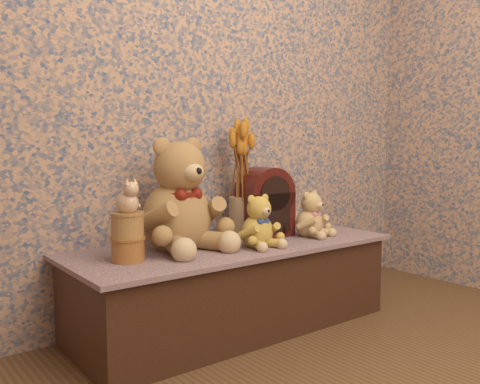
% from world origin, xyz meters
% --- Properties ---
extents(display_shelf, '(1.51, 0.60, 0.39)m').
position_xyz_m(display_shelf, '(0.00, 1.21, 0.20)').
color(display_shelf, '#3A4476').
rests_on(display_shelf, ground).
extents(teddy_large, '(0.45, 0.52, 0.51)m').
position_xyz_m(teddy_large, '(-0.25, 1.28, 0.65)').
color(teddy_large, olive).
rests_on(teddy_large, display_shelf).
extents(teddy_medium, '(0.20, 0.24, 0.25)m').
position_xyz_m(teddy_medium, '(0.05, 1.10, 0.52)').
color(teddy_medium, '#B08331').
rests_on(teddy_medium, display_shelf).
extents(teddy_small, '(0.24, 0.27, 0.24)m').
position_xyz_m(teddy_small, '(0.41, 1.14, 0.51)').
color(teddy_small, tan).
rests_on(teddy_small, display_shelf).
extents(cathedral_radio, '(0.26, 0.20, 0.34)m').
position_xyz_m(cathedral_radio, '(0.24, 1.28, 0.56)').
color(cathedral_radio, '#3B0F0A').
rests_on(cathedral_radio, display_shelf).
extents(ceramic_vase, '(0.15, 0.15, 0.19)m').
position_xyz_m(ceramic_vase, '(0.14, 1.34, 0.49)').
color(ceramic_vase, tan).
rests_on(ceramic_vase, display_shelf).
extents(dried_stalks, '(0.30, 0.30, 0.43)m').
position_xyz_m(dried_stalks, '(0.14, 1.34, 0.80)').
color(dried_stalks, '#C7731F').
rests_on(dried_stalks, ceramic_vase).
extents(biscuit_tin_lower, '(0.15, 0.15, 0.09)m').
position_xyz_m(biscuit_tin_lower, '(-0.53, 1.18, 0.44)').
color(biscuit_tin_lower, '#AE9433').
rests_on(biscuit_tin_lower, display_shelf).
extents(biscuit_tin_upper, '(0.15, 0.15, 0.10)m').
position_xyz_m(biscuit_tin_upper, '(-0.53, 1.18, 0.53)').
color(biscuit_tin_upper, '#D1B45B').
rests_on(biscuit_tin_upper, biscuit_tin_lower).
extents(cat_figurine, '(0.11, 0.12, 0.14)m').
position_xyz_m(cat_figurine, '(-0.53, 1.18, 0.65)').
color(cat_figurine, silver).
rests_on(cat_figurine, biscuit_tin_upper).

